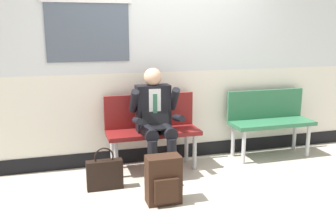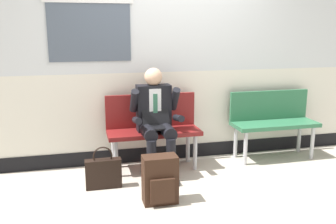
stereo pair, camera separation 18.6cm
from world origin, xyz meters
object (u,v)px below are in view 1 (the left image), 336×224
backpack (164,180)px  handbag (105,174)px  bench_with_person (152,125)px  person_seated (156,119)px  bench_empty (269,117)px

backpack → handbag: size_ratio=1.04×
bench_with_person → person_seated: person_seated is taller
bench_empty → person_seated: 1.63m
person_seated → handbag: person_seated is taller
bench_with_person → backpack: (-0.13, -0.98, -0.30)m
bench_with_person → bench_empty: bench_with_person is taller
bench_with_person → handbag: 0.89m
person_seated → handbag: 0.86m
bench_empty → handbag: 2.33m
bench_empty → backpack: 2.01m
bench_empty → person_seated: bearing=-173.1°
bench_with_person → backpack: size_ratio=2.32×
backpack → bench_with_person: bearing=82.6°
bench_empty → person_seated: person_seated is taller
backpack → person_seated: bearing=80.8°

